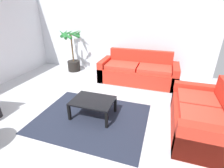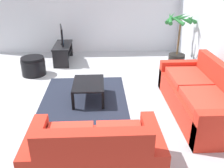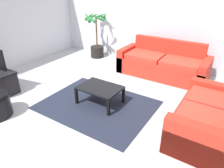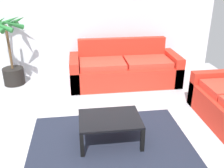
# 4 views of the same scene
# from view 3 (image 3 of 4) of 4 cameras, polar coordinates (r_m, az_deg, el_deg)

# --- Properties ---
(ground_plane) EXTENTS (6.60, 6.60, 0.00)m
(ground_plane) POSITION_cam_3_polar(r_m,az_deg,el_deg) (4.29, -8.19, -5.73)
(ground_plane) COLOR #B2B2B7
(wall_back) EXTENTS (6.00, 0.06, 2.70)m
(wall_back) POSITION_cam_3_polar(r_m,az_deg,el_deg) (6.25, 9.81, 17.86)
(wall_back) COLOR silver
(wall_back) RESTS_ON ground
(couch_main) EXTENTS (2.26, 0.90, 0.90)m
(couch_main) POSITION_cam_3_polar(r_m,az_deg,el_deg) (5.58, 13.79, 5.22)
(couch_main) COLOR red
(couch_main) RESTS_ON ground
(couch_loveseat) EXTENTS (0.90, 1.61, 0.90)m
(couch_loveseat) POSITION_cam_3_polar(r_m,az_deg,el_deg) (3.69, 24.98, -8.71)
(couch_loveseat) COLOR red
(couch_loveseat) RESTS_ON ground
(coffee_table) EXTENTS (0.83, 0.60, 0.37)m
(coffee_table) POSITION_cam_3_polar(r_m,az_deg,el_deg) (4.16, -3.36, -1.43)
(coffee_table) COLOR black
(coffee_table) RESTS_ON ground
(area_rug) EXTENTS (2.20, 1.70, 0.01)m
(area_rug) POSITION_cam_3_polar(r_m,az_deg,el_deg) (4.25, -4.04, -5.73)
(area_rug) COLOR #1E2333
(area_rug) RESTS_ON ground
(potted_palm) EXTENTS (0.83, 0.84, 1.44)m
(potted_palm) POSITION_cam_3_polar(r_m,az_deg,el_deg) (6.75, -4.27, 12.24)
(potted_palm) COLOR black
(potted_palm) RESTS_ON ground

